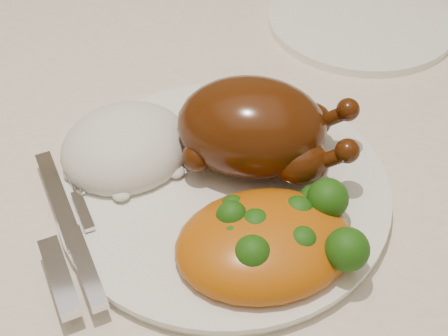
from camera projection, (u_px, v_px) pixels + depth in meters
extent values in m
cube|color=brown|center=(169.00, 178.00, 0.59)|extent=(1.60, 0.90, 0.04)
cube|color=#F0E3CF|center=(167.00, 160.00, 0.58)|extent=(1.72, 1.02, 0.01)
cylinder|color=white|center=(224.00, 189.00, 0.54)|extent=(0.36, 0.36, 0.01)
cylinder|color=white|center=(360.00, 20.00, 0.73)|extent=(0.26, 0.26, 0.01)
ellipsoid|color=#4D1E08|center=(251.00, 127.00, 0.53)|extent=(0.15, 0.13, 0.08)
ellipsoid|color=#4D1E08|center=(242.00, 115.00, 0.51)|extent=(0.07, 0.06, 0.03)
ellipsoid|color=#4D1E08|center=(301.00, 163.00, 0.51)|extent=(0.05, 0.04, 0.04)
sphere|color=#4D1E08|center=(347.00, 151.00, 0.50)|extent=(0.02, 0.02, 0.02)
ellipsoid|color=#4D1E08|center=(305.00, 122.00, 0.55)|extent=(0.05, 0.04, 0.04)
sphere|color=#4D1E08|center=(348.00, 110.00, 0.53)|extent=(0.02, 0.02, 0.02)
sphere|color=#4D1E08|center=(197.00, 157.00, 0.52)|extent=(0.03, 0.03, 0.03)
sphere|color=#4D1E08|center=(209.00, 112.00, 0.56)|extent=(0.03, 0.03, 0.03)
ellipsoid|color=white|center=(126.00, 148.00, 0.55)|extent=(0.14, 0.14, 0.06)
ellipsoid|color=#B3620B|center=(264.00, 244.00, 0.48)|extent=(0.14, 0.11, 0.05)
ellipsoid|color=#B3620B|center=(306.00, 226.00, 0.49)|extent=(0.06, 0.06, 0.03)
ellipsoid|color=#0E3609|center=(233.00, 211.00, 0.49)|extent=(0.02, 0.02, 0.03)
ellipsoid|color=#0E3609|center=(232.00, 217.00, 0.47)|extent=(0.02, 0.02, 0.03)
ellipsoid|color=#0E3609|center=(347.00, 249.00, 0.45)|extent=(0.03, 0.03, 0.03)
ellipsoid|color=#0E3609|center=(298.00, 211.00, 0.48)|extent=(0.03, 0.03, 0.02)
ellipsoid|color=#0E3609|center=(255.00, 228.00, 0.47)|extent=(0.03, 0.03, 0.03)
ellipsoid|color=#0E3609|center=(328.00, 199.00, 0.49)|extent=(0.03, 0.03, 0.03)
ellipsoid|color=#0E3609|center=(301.00, 243.00, 0.46)|extent=(0.03, 0.03, 0.03)
ellipsoid|color=#0E3609|center=(313.00, 200.00, 0.50)|extent=(0.02, 0.02, 0.02)
ellipsoid|color=#0E3609|center=(278.00, 232.00, 0.48)|extent=(0.03, 0.03, 0.03)
ellipsoid|color=#0E3609|center=(232.00, 238.00, 0.47)|extent=(0.02, 0.02, 0.02)
ellipsoid|color=#0E3609|center=(252.00, 255.00, 0.45)|extent=(0.03, 0.03, 0.03)
cube|color=silver|center=(58.00, 198.00, 0.52)|extent=(0.04, 0.12, 0.00)
cube|color=silver|center=(59.00, 277.00, 0.46)|extent=(0.03, 0.07, 0.01)
cube|color=silver|center=(86.00, 267.00, 0.46)|extent=(0.03, 0.08, 0.01)
cube|color=silver|center=(82.00, 194.00, 0.52)|extent=(0.03, 0.08, 0.00)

